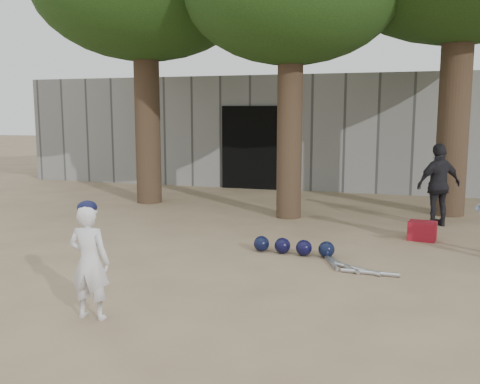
% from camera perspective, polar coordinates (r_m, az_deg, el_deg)
% --- Properties ---
extents(ground, '(70.00, 70.00, 0.00)m').
position_cam_1_polar(ground, '(6.78, -7.46, -8.94)').
color(ground, '#937C5E').
rests_on(ground, ground).
extents(boy_player, '(0.43, 0.29, 1.15)m').
position_cam_1_polar(boy_player, '(5.46, -15.76, -7.20)').
color(boy_player, silver).
rests_on(boy_player, ground).
extents(spectator_dark, '(0.92, 0.80, 1.49)m').
position_cam_1_polar(spectator_dark, '(10.16, 20.43, 0.70)').
color(spectator_dark, black).
rests_on(spectator_dark, ground).
extents(red_bag, '(0.47, 0.38, 0.30)m').
position_cam_1_polar(red_bag, '(9.04, 18.87, -3.94)').
color(red_bag, maroon).
rests_on(red_bag, ground).
extents(back_building, '(16.00, 5.24, 3.00)m').
position_cam_1_polar(back_building, '(16.44, 7.69, 6.55)').
color(back_building, gray).
rests_on(back_building, ground).
extents(helmet_row, '(1.19, 0.28, 0.23)m').
position_cam_1_polar(helmet_row, '(7.75, 5.69, -5.82)').
color(helmet_row, black).
rests_on(helmet_row, ground).
extents(bat_pile, '(1.06, 0.78, 0.06)m').
position_cam_1_polar(bat_pile, '(7.17, 11.63, -7.84)').
color(bat_pile, '#AEAFB5').
rests_on(bat_pile, ground).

